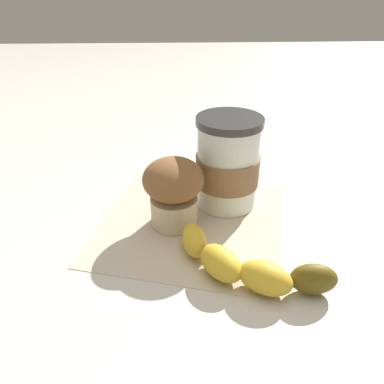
# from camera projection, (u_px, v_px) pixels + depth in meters

# --- Properties ---
(ground_plane) EXTENTS (3.00, 3.00, 0.00)m
(ground_plane) POSITION_uv_depth(u_px,v_px,m) (192.00, 223.00, 0.52)
(ground_plane) COLOR beige
(paper_napkin) EXTENTS (0.30, 0.30, 0.00)m
(paper_napkin) POSITION_uv_depth(u_px,v_px,m) (192.00, 222.00, 0.52)
(paper_napkin) COLOR beige
(paper_napkin) RESTS_ON ground_plane
(coffee_cup) EXTENTS (0.09, 0.09, 0.13)m
(coffee_cup) POSITION_uv_depth(u_px,v_px,m) (228.00, 164.00, 0.53)
(coffee_cup) COLOR silver
(coffee_cup) RESTS_ON paper_napkin
(muffin) EXTENTS (0.08, 0.08, 0.09)m
(muffin) POSITION_uv_depth(u_px,v_px,m) (174.00, 188.00, 0.49)
(muffin) COLOR beige
(muffin) RESTS_ON paper_napkin
(banana) EXTENTS (0.12, 0.17, 0.04)m
(banana) POSITION_uv_depth(u_px,v_px,m) (245.00, 265.00, 0.41)
(banana) COLOR gold
(banana) RESTS_ON paper_napkin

